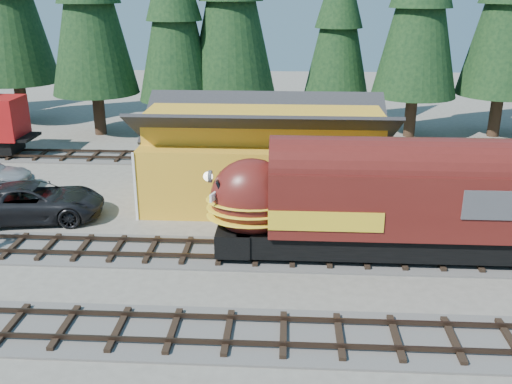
{
  "coord_description": "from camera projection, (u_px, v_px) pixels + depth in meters",
  "views": [
    {
      "loc": [
        1.22,
        -17.75,
        10.67
      ],
      "look_at": [
        -0.03,
        4.0,
        2.83
      ],
      "focal_mm": 40.0,
      "sensor_mm": 36.0,
      "label": 1
    }
  ],
  "objects": [
    {
      "name": "ground",
      "position": [
        250.0,
        304.0,
        20.36
      ],
      "size": [
        120.0,
        120.0,
        0.0
      ],
      "primitive_type": "plane",
      "color": "#6B665B",
      "rests_on": "ground"
    },
    {
      "name": "track_siding",
      "position": [
        498.0,
        260.0,
        23.56
      ],
      "size": [
        68.0,
        3.2,
        0.33
      ],
      "color": "#4C4947",
      "rests_on": "ground"
    },
    {
      "name": "track_spur",
      "position": [
        118.0,
        157.0,
        37.78
      ],
      "size": [
        32.0,
        3.2,
        0.33
      ],
      "color": "#4C4947",
      "rests_on": "ground"
    },
    {
      "name": "depot",
      "position": [
        264.0,
        147.0,
        29.22
      ],
      "size": [
        12.8,
        7.0,
        5.3
      ],
      "color": "gold",
      "rests_on": "ground"
    },
    {
      "name": "locomotive",
      "position": [
        376.0,
        206.0,
        23.07
      ],
      "size": [
        14.3,
        2.84,
        3.89
      ],
      "color": "black",
      "rests_on": "ground"
    },
    {
      "name": "pickup_truck_a",
      "position": [
        34.0,
        202.0,
        27.52
      ],
      "size": [
        6.96,
        4.06,
        1.82
      ],
      "primitive_type": "imported",
      "rotation": [
        0.0,
        0.0,
        1.74
      ],
      "color": "black",
      "rests_on": "ground"
    }
  ]
}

